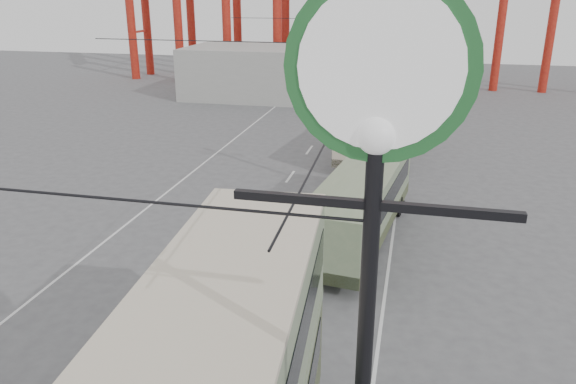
% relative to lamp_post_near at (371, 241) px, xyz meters
% --- Properties ---
extents(road_markings, '(12.52, 120.00, 0.01)m').
position_rel_lamp_post_near_xyz_m(road_markings, '(-6.46, 22.70, -7.86)').
color(road_markings, silver).
rests_on(road_markings, ground).
extents(lamp_post_near, '(3.20, 0.44, 10.80)m').
position_rel_lamp_post_near_xyz_m(lamp_post_near, '(0.00, 0.00, 0.00)').
color(lamp_post_near, black).
rests_on(lamp_post_near, ground).
extents(lamp_post_mid, '(3.20, 0.44, 9.32)m').
position_rel_lamp_post_near_xyz_m(lamp_post_mid, '(0.00, 21.00, -3.18)').
color(lamp_post_mid, black).
rests_on(lamp_post_mid, ground).
extents(lamp_post_far, '(3.20, 0.44, 9.32)m').
position_rel_lamp_post_near_xyz_m(lamp_post_far, '(0.00, 43.00, -3.18)').
color(lamp_post_far, black).
rests_on(lamp_post_far, ground).
extents(lamp_post_distant, '(3.20, 0.44, 9.32)m').
position_rel_lamp_post_near_xyz_m(lamp_post_distant, '(0.00, 65.00, -3.18)').
color(lamp_post_distant, black).
rests_on(lamp_post_distant, ground).
extents(fairground_shed, '(22.00, 10.00, 5.00)m').
position_rel_lamp_post_near_xyz_m(fairground_shed, '(-11.60, 50.00, -5.36)').
color(fairground_shed, '#969692').
rests_on(fairground_shed, ground).
extents(single_decker_green, '(3.88, 11.19, 3.10)m').
position_rel_lamp_post_near_xyz_m(single_decker_green, '(-1.63, 17.14, -6.11)').
color(single_decker_green, '#6A7F5D').
rests_on(single_decker_green, ground).
extents(single_decker_cream, '(3.96, 10.66, 3.24)m').
position_rel_lamp_post_near_xyz_m(single_decker_cream, '(-2.25, 30.53, -6.04)').
color(single_decker_cream, beige).
rests_on(single_decker_cream, ground).
extents(pedestrian, '(0.64, 0.44, 1.67)m').
position_rel_lamp_post_near_xyz_m(pedestrian, '(-5.15, 12.80, -7.03)').
color(pedestrian, black).
rests_on(pedestrian, ground).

